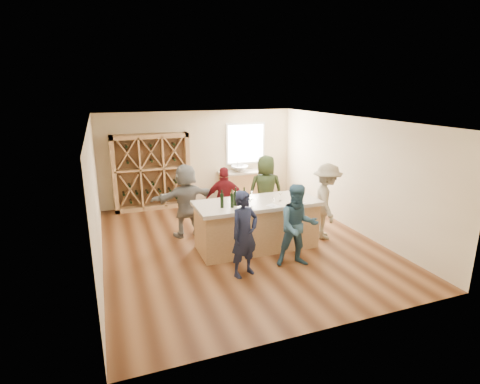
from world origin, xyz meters
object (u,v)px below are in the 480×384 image
object	(u,v)px
wine_rack	(152,172)
wine_bottle_c	(236,198)
tasting_counter_base	(257,226)
person_far_left	(186,200)
wine_bottle_d	(244,198)
person_far_mid	(225,200)
sink	(240,169)
person_far_right	(266,191)
person_near_right	(298,226)
person_server	(326,201)
wine_bottle_a	(222,201)
person_near_left	(244,234)
wine_bottle_b	(232,200)

from	to	relation	value
wine_rack	wine_bottle_c	distance (m)	3.98
tasting_counter_base	person_far_left	world-z (taller)	person_far_left
wine_bottle_d	person_far_mid	xyz separation A→B (m)	(0.02, 1.35, -0.42)
sink	tasting_counter_base	distance (m)	3.76
person_far_right	wine_bottle_c	bearing A→B (deg)	58.31
person_near_right	person_server	size ratio (longest dim) A/B	0.94
wine_rack	wine_bottle_c	world-z (taller)	wine_rack
wine_rack	wine_bottle_a	distance (m)	3.94
wine_bottle_d	person_near_left	bearing A→B (deg)	-110.62
sink	wine_bottle_c	size ratio (longest dim) A/B	1.77
person_server	wine_bottle_d	bearing A→B (deg)	118.13
person_server	person_far_left	size ratio (longest dim) A/B	1.02
person_server	tasting_counter_base	bearing A→B (deg)	113.14
wine_bottle_d	person_far_mid	size ratio (longest dim) A/B	0.20
sink	person_near_left	distance (m)	4.98
person_server	person_far_mid	xyz separation A→B (m)	(-2.11, 1.19, -0.08)
sink	wine_bottle_a	xyz separation A→B (m)	(-1.78, -3.75, 0.22)
sink	person_near_left	bearing A→B (deg)	-109.27
person_server	person_near_right	bearing A→B (deg)	152.24
wine_bottle_b	person_near_left	world-z (taller)	person_near_left
person_server	person_far_left	bearing A→B (deg)	91.20
tasting_counter_base	wine_bottle_c	size ratio (longest dim) A/B	8.48
wine_bottle_c	person_far_left	world-z (taller)	person_far_left
person_far_mid	person_far_right	world-z (taller)	person_far_right
person_near_left	person_server	size ratio (longest dim) A/B	0.93
wine_rack	person_near_right	size ratio (longest dim) A/B	1.31
wine_bottle_a	person_near_right	world-z (taller)	person_near_right
wine_rack	sink	size ratio (longest dim) A/B	4.06
wine_bottle_b	person_far_right	distance (m)	2.07
person_far_left	person_server	bearing A→B (deg)	149.44
wine_bottle_c	person_near_left	xyz separation A→B (m)	(-0.18, -0.98, -0.40)
wine_rack	person_far_right	xyz separation A→B (m)	(2.54, -2.41, -0.18)
sink	person_near_right	world-z (taller)	person_near_right
wine_bottle_b	person_far_mid	xyz separation A→B (m)	(0.29, 1.38, -0.41)
wine_bottle_a	wine_bottle_c	size ratio (longest dim) A/B	0.97
wine_bottle_d	person_near_right	distance (m)	1.26
wine_bottle_d	person_near_right	size ratio (longest dim) A/B	0.19
sink	tasting_counter_base	bearing A→B (deg)	-104.41
wine_rack	person_server	distance (m)	5.11
person_far_mid	wine_bottle_b	bearing A→B (deg)	93.62
wine_bottle_b	person_far_right	xyz separation A→B (m)	(1.42, 1.47, -0.31)
wine_bottle_c	person_server	bearing A→B (deg)	2.08
wine_rack	person_far_left	bearing A→B (deg)	-78.94
person_server	person_far_left	xyz separation A→B (m)	(-3.05, 1.28, -0.01)
wine_rack	person_far_mid	size ratio (longest dim) A/B	1.35
tasting_counter_base	person_far_mid	bearing A→B (deg)	106.99
wine_bottle_b	person_far_mid	distance (m)	1.47
wine_bottle_c	person_near_left	distance (m)	1.08
person_far_right	person_far_left	xyz separation A→B (m)	(-2.07, -0.01, -0.04)
person_near_left	person_near_right	distance (m)	1.14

